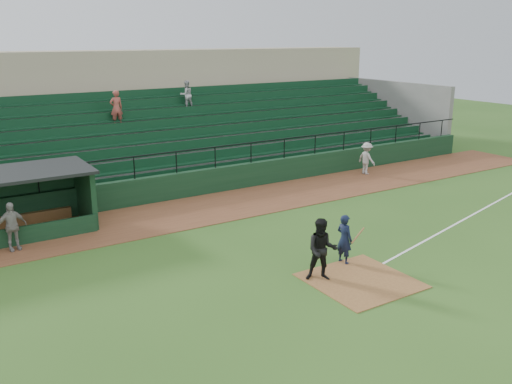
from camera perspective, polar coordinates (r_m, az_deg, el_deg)
ground at (r=18.03m, az=8.61°, el=-7.98°), size 90.00×90.00×0.00m
warning_track at (r=24.21m, az=-3.80°, el=-1.51°), size 40.00×4.00×0.03m
home_plate_dirt at (r=17.35m, az=10.79°, el=-9.02°), size 3.00×3.00×0.03m
foul_line at (r=24.41m, az=21.14°, el=-2.47°), size 17.49×4.44×0.01m
stadium_structure at (r=31.21m, az=-11.40°, el=6.47°), size 38.00×13.08×6.40m
batter_at_plate at (r=18.26m, az=9.17°, el=-4.84°), size 1.03×0.70×1.68m
umpire at (r=16.88m, az=6.86°, el=-5.98°), size 1.21×1.15×1.97m
runner at (r=30.23m, az=11.41°, el=3.44°), size 0.69×1.14×1.72m
dugout_player_a at (r=20.82m, az=-24.03°, el=-3.28°), size 1.06×0.56×1.73m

